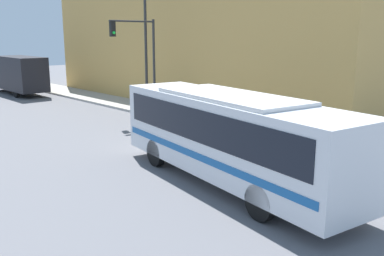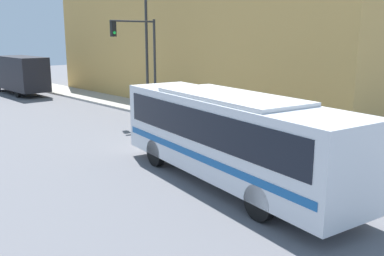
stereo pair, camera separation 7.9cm
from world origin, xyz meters
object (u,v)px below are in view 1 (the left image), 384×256
delivery_truck (18,74)px  street_lamp (141,34)px  fire_hydrant (261,129)px  traffic_light_pole (140,50)px  city_bus (230,132)px  parking_meter (211,109)px  pedestrian_near_corner (157,98)px

delivery_truck → street_lamp: 15.40m
fire_hydrant → traffic_light_pole: traffic_light_pole is taller
city_bus → delivery_truck: delivery_truck is taller
delivery_truck → traffic_light_pole: size_ratio=1.39×
city_bus → parking_meter: 9.24m
traffic_light_pole → parking_meter: bearing=-80.3°
fire_hydrant → pedestrian_near_corner: 9.13m
traffic_light_pole → parking_meter: (0.90, -5.31, -3.11)m
parking_meter → delivery_truck: bearing=97.1°
city_bus → delivery_truck: (3.44, 28.02, -0.09)m
city_bus → delivery_truck: bearing=92.4°
city_bus → parking_meter: size_ratio=7.99×
street_lamp → pedestrian_near_corner: street_lamp is taller
traffic_light_pole → street_lamp: bearing=50.6°
city_bus → street_lamp: 14.85m
city_bus → delivery_truck: 28.23m
delivery_truck → parking_meter: delivery_truck is taller
fire_hydrant → parking_meter: bearing=90.0°
delivery_truck → fire_hydrant: size_ratio=11.76×
parking_meter → pedestrian_near_corner: bearing=84.1°
delivery_truck → parking_meter: size_ratio=6.10×
fire_hydrant → street_lamp: bearing=90.6°
traffic_light_pole → parking_meter: traffic_light_pole is taller
city_bus → traffic_light_pole: size_ratio=1.82×
city_bus → parking_meter: (6.06, 6.93, -0.79)m
traffic_light_pole → street_lamp: size_ratio=0.70×
fire_hydrant → street_lamp: street_lamp is taller
parking_meter → pedestrian_near_corner: 5.59m
traffic_light_pole → street_lamp: 1.58m
delivery_truck → street_lamp: size_ratio=0.97×
delivery_truck → pedestrian_near_corner: 15.88m
city_bus → pedestrian_near_corner: size_ratio=6.45×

